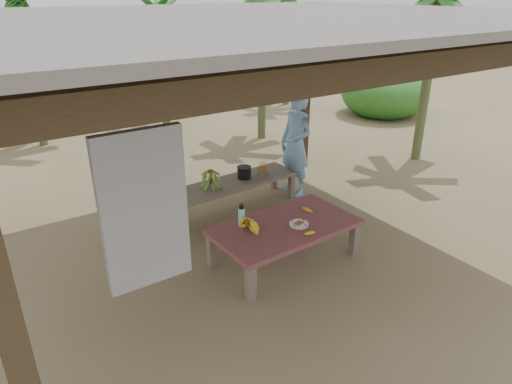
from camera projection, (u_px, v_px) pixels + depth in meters
ground at (248, 253)px, 5.99m from camera, size 80.00×80.00×0.00m
pavilion at (246, 29)px, 4.84m from camera, size 6.60×5.60×2.95m
work_table at (285, 229)px, 5.67m from camera, size 1.83×1.06×0.50m
bench at (231, 185)px, 7.04m from camera, size 2.23×0.70×0.45m
ripe_banana_bunch at (247, 226)px, 5.44m from camera, size 0.34×0.31×0.18m
plate at (299, 224)px, 5.62m from camera, size 0.24×0.24×0.04m
loose_banana_front at (310, 233)px, 5.41m from camera, size 0.17×0.05×0.04m
loose_banana_side at (308, 210)px, 5.98m from camera, size 0.09×0.17×0.04m
water_flask at (242, 216)px, 5.58m from camera, size 0.08×0.08×0.31m
green_banana_stalk at (211, 178)px, 6.76m from camera, size 0.28×0.28×0.30m
cooking_pot at (244, 173)px, 7.14m from camera, size 0.21×0.21×0.18m
skewer_rack at (263, 168)px, 7.24m from camera, size 0.18×0.09×0.24m
woman at (296, 144)px, 7.42m from camera, size 0.46×0.66×1.72m
banana_plant_ne at (262, 5)px, 9.46m from camera, size 1.80×1.80×3.35m
banana_plant_n at (159, 27)px, 10.57m from camera, size 1.80×1.80×2.84m
banana_plant_nw at (19, 17)px, 9.04m from camera, size 1.80×1.80×3.15m
banana_plant_e at (438, 6)px, 8.13m from camera, size 1.80×1.80×3.39m
banana_plant_far at (288, 9)px, 12.61m from camera, size 1.80×1.80×3.13m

